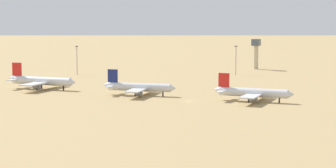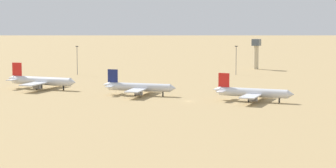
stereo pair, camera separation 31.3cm
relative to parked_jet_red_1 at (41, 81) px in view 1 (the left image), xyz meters
name	(u,v)px [view 1 (the left image)]	position (x,y,z in m)	size (l,w,h in m)	color
ground	(188,101)	(84.28, -8.34, -4.29)	(4000.00, 4000.00, 0.00)	tan
ridge_west	(303,13)	(-125.44, 1090.65, 27.75)	(253.82, 215.77, 64.08)	slate
parked_jet_red_1	(41,81)	(0.00, 0.00, 0.00)	(39.63, 33.36, 13.09)	silver
parked_jet_navy_2	(139,87)	(55.52, -0.30, -0.37)	(36.19, 30.81, 11.97)	silver
parked_jet_red_3	(252,93)	(110.02, 2.38, -0.33)	(36.59, 30.78, 12.09)	silver
control_tower	(256,51)	(64.66, 153.48, 7.90)	(5.20, 5.20, 20.20)	#C6B793
light_pole_west	(236,58)	(64.86, 111.70, 5.83)	(1.80, 0.50, 17.77)	#59595E
light_pole_mid	(77,58)	(-23.33, 69.87, 5.83)	(1.80, 0.50, 17.77)	#59595E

